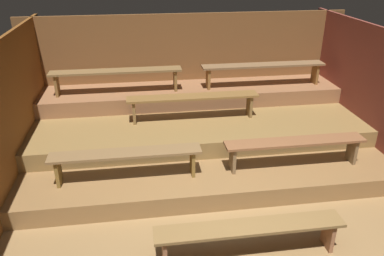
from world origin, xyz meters
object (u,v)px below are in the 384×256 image
(bench_lower_right, at_px, (295,145))
(bench_upper_right, at_px, (263,68))
(bench_middle_center, at_px, (193,100))
(bench_upper_left, at_px, (116,74))
(bench_floor_center, at_px, (250,231))
(bench_lower_left, at_px, (126,157))

(bench_lower_right, distance_m, bench_upper_right, 2.27)
(bench_middle_center, distance_m, bench_upper_left, 1.59)
(bench_floor_center, bearing_deg, bench_upper_right, 70.75)
(bench_floor_center, relative_size, bench_middle_center, 0.97)
(bench_floor_center, bearing_deg, bench_lower_right, 52.85)
(bench_floor_center, relative_size, bench_upper_left, 0.92)
(bench_lower_left, distance_m, bench_upper_left, 2.27)
(bench_lower_right, height_order, bench_upper_right, bench_upper_right)
(bench_lower_right, bearing_deg, bench_middle_center, 134.74)
(bench_floor_center, height_order, bench_middle_center, bench_middle_center)
(bench_upper_left, bearing_deg, bench_middle_center, -30.92)
(bench_upper_left, height_order, bench_upper_right, same)
(bench_lower_right, relative_size, bench_upper_right, 0.89)
(bench_upper_left, xyz_separation_m, bench_upper_right, (2.87, 0.00, 0.00))
(bench_lower_left, relative_size, bench_upper_left, 0.89)
(bench_middle_center, distance_m, bench_upper_right, 1.75)
(bench_middle_center, bearing_deg, bench_lower_left, -130.48)
(bench_floor_center, relative_size, bench_lower_right, 1.04)
(bench_lower_left, height_order, bench_upper_right, bench_upper_right)
(bench_lower_left, height_order, bench_lower_right, same)
(bench_floor_center, distance_m, bench_lower_right, 1.88)
(bench_lower_right, height_order, bench_upper_left, bench_upper_left)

